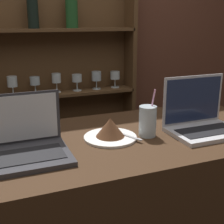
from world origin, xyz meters
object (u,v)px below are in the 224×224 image
at_px(laptop_near, 23,144).
at_px(cake_plate, 110,130).
at_px(laptop_far, 201,119).
at_px(water_glass, 148,121).

xyz_separation_m(laptop_near, cake_plate, (0.35, 0.04, -0.01)).
height_order(laptop_near, laptop_far, laptop_far).
relative_size(laptop_near, water_glass, 1.59).
distance_m(laptop_near, cake_plate, 0.35).
distance_m(laptop_near, laptop_far, 0.75).
distance_m(laptop_far, water_glass, 0.24).
bearing_deg(laptop_far, laptop_near, 177.80).
bearing_deg(laptop_far, cake_plate, 170.73).
relative_size(laptop_far, cake_plate, 1.40).
bearing_deg(laptop_near, laptop_far, -2.20).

